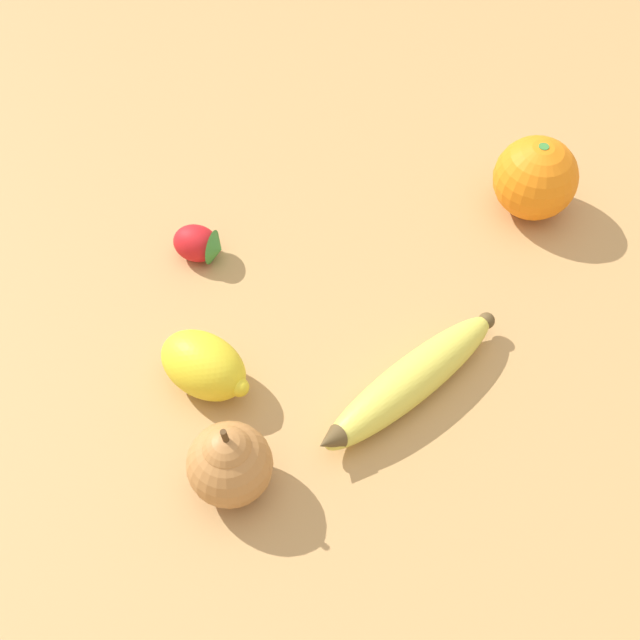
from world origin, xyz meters
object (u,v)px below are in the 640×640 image
banana (409,382)px  lemon (204,366)px  strawberry (199,244)px  orange (535,178)px  pear (229,462)px

banana → lemon: (-0.02, -0.18, 0.01)m
strawberry → lemon: (0.15, 0.01, 0.01)m
banana → orange: (-0.22, 0.14, 0.02)m
banana → strawberry: banana is taller
pear → lemon: bearing=-165.0°
banana → strawberry: size_ratio=3.06×
orange → strawberry: size_ratio=1.44×
banana → pear: bearing=-11.1°
banana → pear: 0.17m
orange → lemon: (0.21, -0.32, -0.01)m
banana → orange: 0.26m
orange → pear: 0.42m
orange → pear: size_ratio=0.97×
banana → pear: pear is taller
pear → strawberry: pear is taller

